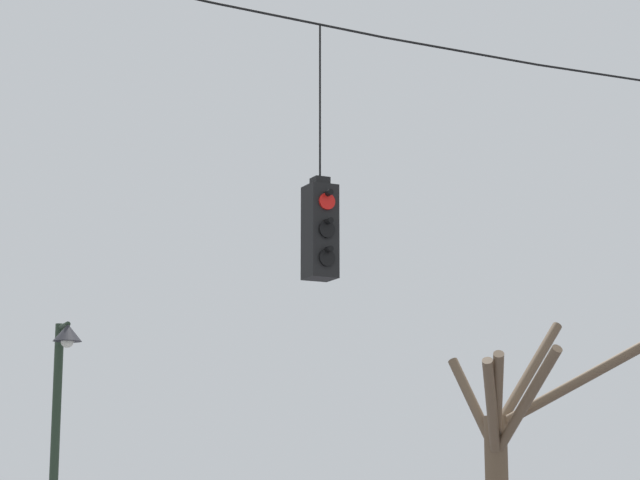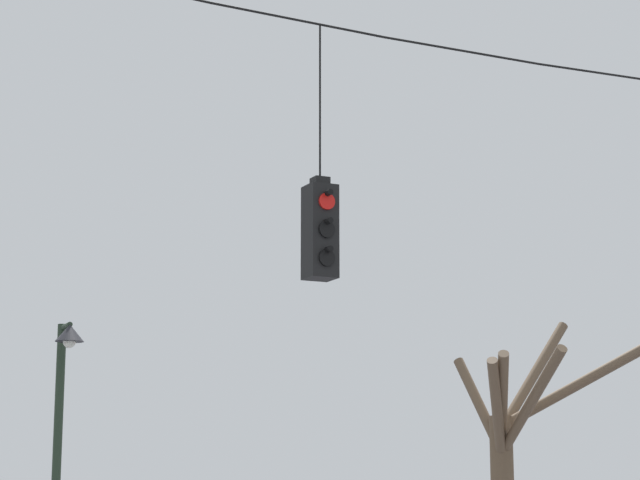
% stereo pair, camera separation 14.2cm
% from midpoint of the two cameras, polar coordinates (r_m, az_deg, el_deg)
% --- Properties ---
extents(span_wire, '(16.12, 0.03, 0.34)m').
position_cam_midpoint_polar(span_wire, '(16.26, 6.30, 8.91)').
color(span_wire, black).
extents(traffic_light_over_intersection, '(0.34, 0.58, 3.12)m').
position_cam_midpoint_polar(traffic_light_over_intersection, '(14.58, -0.28, 0.47)').
color(traffic_light_over_intersection, black).
extents(street_lamp, '(0.38, 0.67, 4.35)m').
position_cam_midpoint_polar(street_lamp, '(16.99, -12.09, -8.34)').
color(street_lamp, '#233323').
rests_on(street_lamp, ground_plane).
extents(bare_tree, '(3.57, 3.67, 5.53)m').
position_cam_midpoint_polar(bare_tree, '(24.65, 8.42, -9.66)').
color(bare_tree, brown).
rests_on(bare_tree, ground_plane).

